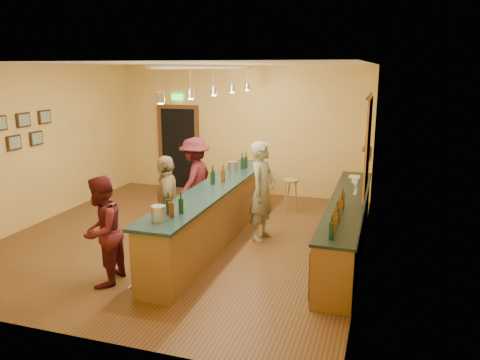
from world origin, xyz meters
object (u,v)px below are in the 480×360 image
(bartender, at_px, (262,191))
(tasting_bar, at_px, (215,209))
(bar_stool, at_px, (290,186))
(back_counter, at_px, (347,225))
(customer_a, at_px, (101,231))
(customer_b, at_px, (167,206))
(customer_c, at_px, (195,179))

(bartender, bearing_deg, tasting_bar, 127.77)
(tasting_bar, bearing_deg, bar_stool, 66.74)
(back_counter, xyz_separation_m, bar_stool, (-1.41, 2.02, 0.11))
(tasting_bar, xyz_separation_m, customer_a, (-0.95, -2.15, 0.21))
(customer_b, bearing_deg, bartender, 107.30)
(back_counter, height_order, bartender, bartender)
(customer_b, distance_m, bar_stool, 3.39)
(tasting_bar, distance_m, bartender, 0.93)
(back_counter, distance_m, bartender, 1.64)
(customer_a, relative_size, customer_c, 0.94)
(customer_b, relative_size, bar_stool, 2.34)
(customer_c, bearing_deg, bar_stool, 125.37)
(bartender, height_order, customer_b, bartender)
(bartender, xyz_separation_m, customer_c, (-1.63, 0.68, -0.05))
(customer_a, height_order, bar_stool, customer_a)
(bartender, height_order, bar_stool, bartender)
(bartender, xyz_separation_m, customer_b, (-1.34, -1.21, -0.06))
(tasting_bar, xyz_separation_m, bartender, (0.79, 0.39, 0.31))
(back_counter, relative_size, bar_stool, 6.16)
(customer_a, xyz_separation_m, bar_stool, (1.90, 4.36, -0.22))
(customer_b, xyz_separation_m, bar_stool, (1.50, 3.03, -0.27))
(customer_c, distance_m, bar_stool, 2.14)
(customer_a, xyz_separation_m, customer_b, (0.41, 1.33, 0.05))
(tasting_bar, distance_m, customer_b, 1.03)
(customer_a, bearing_deg, bartender, 140.27)
(customer_b, bearing_deg, tasting_bar, 121.52)
(bartender, bearing_deg, back_counter, -85.84)
(tasting_bar, bearing_deg, customer_a, -113.90)
(customer_a, distance_m, customer_b, 1.39)
(tasting_bar, height_order, bartender, bartender)
(customer_a, bearing_deg, customer_c, 172.78)
(back_counter, xyz_separation_m, customer_c, (-3.20, 0.88, 0.39))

